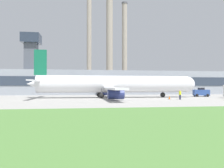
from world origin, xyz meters
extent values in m
plane|color=#999691|center=(0.00, 0.00, 0.00)|extent=(400.00, 400.00, 0.00)
cube|color=#8C939E|center=(0.00, 27.71, 3.64)|extent=(88.77, 12.61, 7.29)
cube|color=#2D3847|center=(0.00, 21.36, 4.01)|extent=(87.00, 0.16, 2.62)
cube|color=#4C515B|center=(-21.33, 27.71, 7.85)|extent=(3.61, 3.61, 15.69)
cube|color=#283342|center=(-21.33, 27.71, 17.14)|extent=(5.42, 5.42, 2.89)
cylinder|color=gray|center=(-2.51, 56.56, 21.74)|extent=(2.11, 2.11, 43.48)
cylinder|color=gray|center=(6.56, 55.03, 20.95)|extent=(2.94, 2.94, 41.90)
cylinder|color=gray|center=(13.45, 54.94, 20.03)|extent=(2.30, 2.30, 40.05)
cylinder|color=#4C4C51|center=(13.45, 54.94, 40.40)|extent=(2.65, 2.65, 0.69)
cylinder|color=silver|center=(1.21, 4.98, 2.97)|extent=(33.16, 3.65, 3.65)
sphere|color=silver|center=(17.79, 4.98, 2.97)|extent=(3.47, 3.47, 3.47)
cone|color=silver|center=(-15.36, 4.98, 2.97)|extent=(4.02, 3.47, 3.47)
cube|color=#146647|center=(-14.60, 4.98, 7.45)|extent=(2.56, 0.24, 5.31)
cube|color=silver|center=(-14.80, 0.31, 3.52)|extent=(0.95, 9.33, 0.20)
cube|color=silver|center=(-14.80, 9.64, 3.52)|extent=(0.95, 9.33, 0.20)
cube|color=silver|center=(-0.44, -3.53, 2.06)|extent=(2.11, 15.56, 0.36)
cube|color=silver|center=(-0.44, 13.48, 2.06)|extent=(2.11, 15.56, 0.36)
cylinder|color=navy|center=(-0.14, -3.85, 1.05)|extent=(2.88, 1.71, 1.71)
cylinder|color=navy|center=(-0.14, 13.80, 1.05)|extent=(2.88, 1.71, 1.71)
cylinder|color=#59595B|center=(11.99, 4.98, 1.30)|extent=(0.20, 0.20, 1.51)
sphere|color=black|center=(11.99, 4.98, 0.55)|extent=(1.10, 1.10, 1.10)
cylinder|color=#59595B|center=(-2.10, 2.55, 1.30)|extent=(0.20, 0.20, 1.51)
sphere|color=black|center=(-2.10, 2.55, 0.55)|extent=(1.10, 1.10, 1.10)
cylinder|color=#59595B|center=(-2.10, 7.40, 1.30)|extent=(0.20, 0.20, 1.51)
sphere|color=black|center=(-2.10, 7.40, 0.55)|extent=(1.10, 1.10, 1.10)
cube|color=#2D4C93|center=(22.46, 6.99, 0.99)|extent=(3.90, 2.91, 1.36)
cube|color=black|center=(22.46, 6.99, 1.92)|extent=(1.55, 1.74, 0.50)
sphere|color=black|center=(23.39, 5.71, 0.35)|extent=(0.70, 0.70, 0.70)
sphere|color=black|center=(23.89, 7.67, 0.35)|extent=(0.70, 0.70, 0.70)
sphere|color=black|center=(21.03, 6.31, 0.35)|extent=(0.70, 0.70, 0.70)
sphere|color=black|center=(21.52, 8.27, 0.35)|extent=(0.70, 0.70, 0.70)
cylinder|color=#23283D|center=(12.03, -3.55, 0.44)|extent=(0.46, 0.46, 0.88)
cylinder|color=yellow|center=(12.03, -3.55, 1.23)|extent=(0.57, 0.57, 0.70)
sphere|color=tan|center=(12.03, -3.55, 1.70)|extent=(0.24, 0.24, 0.24)
cube|color=black|center=(10.54, -2.17, 0.01)|extent=(0.52, 0.52, 0.03)
cone|color=orange|center=(10.54, -2.17, 0.34)|extent=(0.37, 0.37, 0.68)
camera|label=1|loc=(-6.33, -41.93, 2.40)|focal=35.00mm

